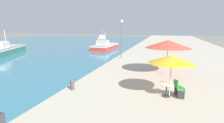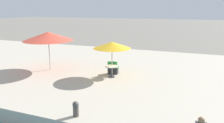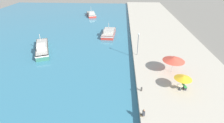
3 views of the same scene
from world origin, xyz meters
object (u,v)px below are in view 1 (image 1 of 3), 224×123
Objects in this scene: fishing_boat_far at (102,39)px; cafe_umbrella_pink at (172,59)px; cafe_umbrella_white at (168,44)px; lamppost at (122,32)px; cafe_chair_right at (180,92)px; cafe_chair_left at (178,90)px; mooring_bollard at (72,84)px; cafe_table at (167,87)px; fishing_boat_mid at (105,46)px; fishing_boat_near at (6,49)px.

fishing_boat_far reaches higher than cafe_umbrella_pink.
lamppost reaches higher than cafe_umbrella_white.
cafe_umbrella_pink reaches higher than cafe_chair_right.
cafe_chair_left and cafe_chair_right have the same top height.
cafe_umbrella_white is at bearing -49.71° from lamppost.
cafe_umbrella_pink reaches higher than mooring_bollard.
cafe_umbrella_white is 3.83× the size of cafe_chair_left.
cafe_chair_left is 1.39× the size of mooring_bollard.
lamppost reaches higher than cafe_chair_left.
mooring_bollard is (-6.15, -0.58, 0.02)m from cafe_chair_right.
fishing_boat_mid is at bearing 116.28° from cafe_table.
fishing_boat_mid is 3.34× the size of cafe_umbrella_pink.
fishing_boat_mid reaches higher than cafe_chair_right.
cafe_chair_right reaches higher than mooring_bollard.
cafe_umbrella_pink is at bearing 9.41° from cafe_table.
fishing_boat_near is at bearing -117.17° from cafe_chair_right.
cafe_chair_right is at bearing -13.58° from cafe_chair_left.
cafe_umbrella_pink is 3.01× the size of cafe_table.
fishing_boat_near reaches higher than cafe_table.
fishing_boat_near is 29.17m from cafe_chair_right.
fishing_boat_mid is 12.30× the size of mooring_bollard.
fishing_boat_near is at bearing -143.82° from cafe_chair_left.
cafe_chair_left is at bearing 33.37° from cafe_umbrella_pink.
cafe_chair_left reaches higher than mooring_bollard.
cafe_umbrella_pink is 5.88m from mooring_bollard.
cafe_chair_right is (0.08, -0.33, 0.00)m from cafe_chair_left.
fishing_boat_far is 2.20× the size of cafe_umbrella_white.
cafe_umbrella_white is at bearing -55.64° from fishing_boat_mid.
cafe_umbrella_white is at bearing -40.43° from fishing_boat_near.
cafe_chair_right is at bearing 5.35° from mooring_bollard.
cafe_umbrella_white is 5.33× the size of mooring_bollard.
lamppost is at bearing -28.18° from fishing_boat_near.
cafe_umbrella_white is at bearing 44.48° from mooring_bollard.
lamppost is at bearing 130.29° from cafe_umbrella_white.
fishing_boat_near is 28.95m from cafe_chair_left.
lamppost is (-5.24, 11.00, 2.56)m from cafe_table.
fishing_boat_far is at bearing 176.90° from cafe_chair_left.
fishing_boat_near is 28.53m from cafe_table.
fishing_boat_near reaches higher than cafe_chair_right.
fishing_boat_near is 4.23× the size of cafe_umbrella_pink.
fishing_boat_near is 32.19m from fishing_boat_far.
cafe_umbrella_pink is at bearing -83.07° from fishing_boat_far.
cafe_chair_left reaches higher than cafe_table.
fishing_boat_near is 28.73m from cafe_umbrella_pink.
cafe_umbrella_white reaches higher than cafe_chair_right.
cafe_umbrella_pink is 0.53× the size of lamppost.
cafe_chair_right is (26.14, -12.94, 0.27)m from fishing_boat_near.
cafe_umbrella_white is 7.92m from mooring_bollard.
fishing_boat_near is at bearing -137.94° from fishing_boat_mid.
cafe_umbrella_pink is 12.27m from lamppost.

